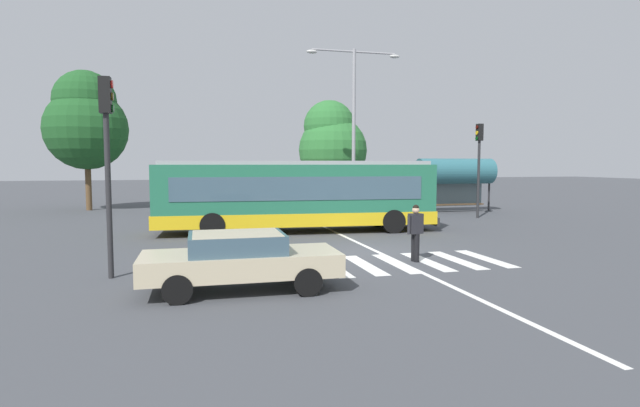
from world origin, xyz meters
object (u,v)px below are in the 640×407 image
parked_car_teal (186,199)px  bus_stop_shelter (455,172)px  background_tree_left (86,121)px  foreground_sedan (240,258)px  parked_car_white (271,198)px  pedestrian_crossing_street (415,230)px  traffic_light_near_corner (107,145)px  parked_car_champagne (231,198)px  parked_car_red (312,196)px  city_transit_bus (297,195)px  twin_arm_street_lamp (354,113)px  background_tree_right (332,143)px  traffic_light_far_corner (479,155)px

parked_car_teal → bus_stop_shelter: 16.54m
bus_stop_shelter → background_tree_left: bearing=162.7°
foreground_sedan → parked_car_white: same height
pedestrian_crossing_street → traffic_light_near_corner: (-8.52, -0.02, 2.43)m
pedestrian_crossing_street → parked_car_white: bearing=94.8°
parked_car_champagne → parked_car_red: bearing=1.9°
city_transit_bus → parked_car_white: bearing=86.8°
parked_car_teal → traffic_light_near_corner: bearing=-95.6°
twin_arm_street_lamp → background_tree_left: (-15.08, 7.59, -0.12)m
pedestrian_crossing_street → foreground_sedan: pedestrian_crossing_street is taller
traffic_light_near_corner → background_tree_left: size_ratio=0.58×
pedestrian_crossing_street → parked_car_red: size_ratio=0.37×
city_transit_bus → background_tree_right: (4.93, 11.65, 2.74)m
parked_car_champagne → traffic_light_far_corner: traffic_light_far_corner is taller
traffic_light_far_corner → bus_stop_shelter: bearing=80.3°
city_transit_bus → traffic_light_near_corner: bearing=-131.1°
pedestrian_crossing_street → parked_car_champagne: bearing=102.3°
foreground_sedan → parked_car_champagne: bearing=86.0°
parked_car_champagne → background_tree_left: 10.18m
foreground_sedan → parked_car_white: 20.34m
parked_car_champagne → parked_car_white: 2.59m
traffic_light_near_corner → background_tree_left: bearing=101.5°
parked_car_white → traffic_light_far_corner: size_ratio=0.91×
parked_car_teal → parked_car_red: (8.09, 0.59, 0.00)m
foreground_sedan → traffic_light_far_corner: bearing=41.5°
parked_car_white → traffic_light_far_corner: 12.85m
parked_car_teal → parked_car_red: bearing=4.2°
traffic_light_far_corner → parked_car_red: bearing=131.1°
traffic_light_far_corner → twin_arm_street_lamp: size_ratio=0.55×
parked_car_teal → traffic_light_near_corner: (-1.78, -17.97, 2.63)m
foreground_sedan → bus_stop_shelter: size_ratio=0.93×
parked_car_red → traffic_light_far_corner: bearing=-48.9°
pedestrian_crossing_street → foreground_sedan: 5.85m
city_transit_bus → background_tree_right: bearing=67.1°
parked_car_champagne → bus_stop_shelter: size_ratio=0.96×
city_transit_bus → twin_arm_street_lamp: 8.21m
parked_car_red → background_tree_left: bearing=172.0°
city_transit_bus → parked_car_red: 11.69m
bus_stop_shelter → parked_car_red: bearing=148.3°
parked_car_red → background_tree_right: (1.52, 0.50, 3.56)m
pedestrian_crossing_street → parked_car_champagne: size_ratio=0.37×
foreground_sedan → background_tree_right: background_tree_right is taller
pedestrian_crossing_street → background_tree_left: bearing=121.8°
traffic_light_far_corner → traffic_light_near_corner: bearing=-149.0°
traffic_light_far_corner → bus_stop_shelter: (0.59, 3.47, -0.96)m
parked_car_red → traffic_light_near_corner: traffic_light_near_corner is taller
city_transit_bus → foreground_sedan: city_transit_bus is taller
traffic_light_far_corner → twin_arm_street_lamp: 7.15m
traffic_light_near_corner → city_transit_bus: bearing=48.9°
background_tree_left → parked_car_white: bearing=-13.6°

